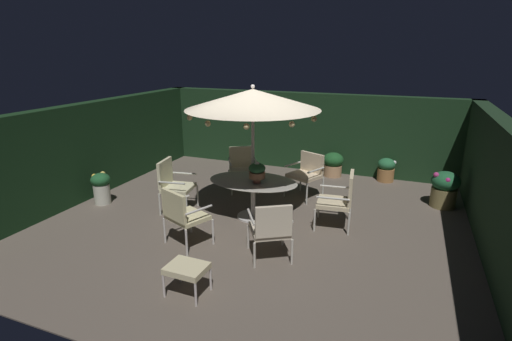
# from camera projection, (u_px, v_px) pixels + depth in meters

# --- Properties ---
(ground_plane) EXTENTS (8.02, 7.44, 0.02)m
(ground_plane) POSITION_uv_depth(u_px,v_px,m) (257.00, 220.00, 7.34)
(ground_plane) COLOR #62564B
(hedge_backdrop_rear) EXTENTS (8.02, 0.30, 2.01)m
(hedge_backdrop_rear) POSITION_uv_depth(u_px,v_px,m) (307.00, 131.00, 10.20)
(hedge_backdrop_rear) COLOR #18321A
(hedge_backdrop_rear) RESTS_ON ground_plane
(hedge_backdrop_left) EXTENTS (0.30, 7.44, 2.01)m
(hedge_backdrop_left) POSITION_uv_depth(u_px,v_px,m) (91.00, 149.00, 8.39)
(hedge_backdrop_left) COLOR black
(hedge_backdrop_left) RESTS_ON ground_plane
(hedge_backdrop_right) EXTENTS (0.30, 7.44, 2.01)m
(hedge_backdrop_right) POSITION_uv_depth(u_px,v_px,m) (503.00, 197.00, 5.68)
(hedge_backdrop_right) COLOR #1A2F1C
(hedge_backdrop_right) RESTS_ON ground_plane
(patio_dining_table) EXTENTS (1.70, 1.14, 0.74)m
(patio_dining_table) POSITION_uv_depth(u_px,v_px,m) (253.00, 188.00, 7.27)
(patio_dining_table) COLOR silver
(patio_dining_table) RESTS_ON ground_plane
(patio_umbrella) EXTENTS (2.40, 2.40, 2.49)m
(patio_umbrella) POSITION_uv_depth(u_px,v_px,m) (253.00, 99.00, 6.78)
(patio_umbrella) COLOR silver
(patio_umbrella) RESTS_ON ground_plane
(centerpiece_planter) EXTENTS (0.30, 0.30, 0.40)m
(centerpiece_planter) POSITION_uv_depth(u_px,v_px,m) (257.00, 171.00, 7.03)
(centerpiece_planter) COLOR #AE654E
(centerpiece_planter) RESTS_ON patio_dining_table
(patio_chair_north) EXTENTS (0.80, 0.76, 0.97)m
(patio_chair_north) POSITION_uv_depth(u_px,v_px,m) (183.00, 213.00, 6.18)
(patio_chair_north) COLOR silver
(patio_chair_north) RESTS_ON ground_plane
(patio_chair_northeast) EXTENTS (0.83, 0.84, 0.95)m
(patio_chair_northeast) POSITION_uv_depth(u_px,v_px,m) (271.00, 227.00, 5.78)
(patio_chair_northeast) COLOR beige
(patio_chair_northeast) RESTS_ON ground_plane
(patio_chair_east) EXTENTS (0.68, 0.70, 1.02)m
(patio_chair_east) POSITION_uv_depth(u_px,v_px,m) (340.00, 197.00, 6.86)
(patio_chair_east) COLOR silver
(patio_chair_east) RESTS_ON ground_plane
(patio_chair_southeast) EXTENTS (0.83, 0.79, 0.94)m
(patio_chair_southeast) POSITION_uv_depth(u_px,v_px,m) (307.00, 171.00, 8.32)
(patio_chair_southeast) COLOR silver
(patio_chair_southeast) RESTS_ON ground_plane
(patio_chair_south) EXTENTS (0.83, 0.83, 0.95)m
(patio_chair_south) POSITION_uv_depth(u_px,v_px,m) (242.00, 166.00, 8.79)
(patio_chair_south) COLOR beige
(patio_chair_south) RESTS_ON ground_plane
(patio_chair_southwest) EXTENTS (0.67, 0.72, 1.03)m
(patio_chair_southwest) POSITION_uv_depth(u_px,v_px,m) (173.00, 182.00, 7.59)
(patio_chair_southwest) COLOR silver
(patio_chair_southwest) RESTS_ON ground_plane
(ottoman_footrest) EXTENTS (0.52, 0.42, 0.41)m
(ottoman_footrest) POSITION_uv_depth(u_px,v_px,m) (187.00, 269.00, 5.00)
(ottoman_footrest) COLOR silver
(ottoman_footrest) RESTS_ON ground_plane
(potted_plant_back_left) EXTENTS (0.39, 0.39, 0.66)m
(potted_plant_back_left) POSITION_uv_depth(u_px,v_px,m) (101.00, 187.00, 7.99)
(potted_plant_back_left) COLOR beige
(potted_plant_back_left) RESTS_ON ground_plane
(potted_plant_back_right) EXTENTS (0.42, 0.41, 0.57)m
(potted_plant_back_right) POSITION_uv_depth(u_px,v_px,m) (386.00, 169.00, 9.38)
(potted_plant_back_right) COLOR #A36F3E
(potted_plant_back_right) RESTS_ON ground_plane
(potted_plant_left_far) EXTENTS (0.55, 0.55, 0.74)m
(potted_plant_left_far) POSITION_uv_depth(u_px,v_px,m) (445.00, 188.00, 7.82)
(potted_plant_left_far) COLOR olive
(potted_plant_left_far) RESTS_ON ground_plane
(potted_plant_right_near) EXTENTS (0.51, 0.51, 0.60)m
(potted_plant_right_near) POSITION_uv_depth(u_px,v_px,m) (333.00, 164.00, 9.76)
(potted_plant_right_near) COLOR tan
(potted_plant_right_near) RESTS_ON ground_plane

